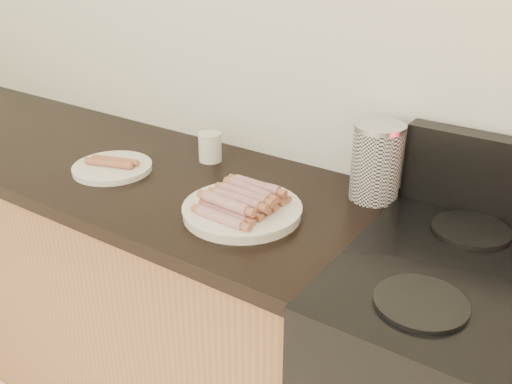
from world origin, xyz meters
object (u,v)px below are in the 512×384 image
Objects in this scene: canister at (376,162)px; side_plate at (112,168)px; mug at (210,147)px; main_plate at (242,211)px.

side_plate is at bearing -159.55° from canister.
canister is 0.52m from mug.
canister is 2.34× the size of mug.
canister reaches higher than side_plate.
main_plate is 0.37m from mug.
canister is at bearing 50.15° from main_plate.
main_plate reaches higher than side_plate.
main_plate is 1.44× the size of canister.
canister is at bearing 4.66° from mug.
side_plate is 0.76m from canister.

